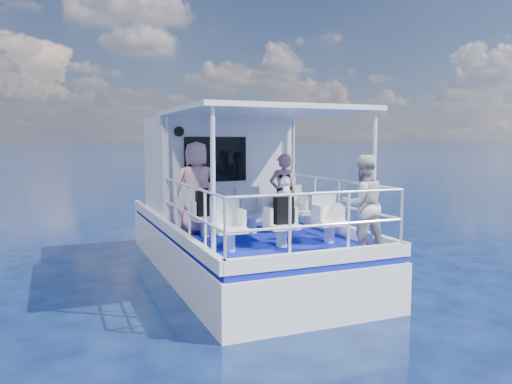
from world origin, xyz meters
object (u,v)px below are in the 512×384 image
backpack_center (284,210)px  panda (284,186)px  passenger_port_fwd (197,188)px  passenger_stbd_aft (363,205)px

backpack_center → panda: panda is taller
passenger_port_fwd → backpack_center: passenger_port_fwd is taller
panda → passenger_port_fwd: bearing=120.0°
passenger_port_fwd → backpack_center: bearing=124.5°
passenger_port_fwd → passenger_stbd_aft: 3.20m
backpack_center → panda: 0.40m
passenger_port_fwd → passenger_stbd_aft: (1.88, -2.59, -0.10)m
passenger_port_fwd → backpack_center: size_ratio=3.83×
backpack_center → passenger_stbd_aft: bearing=-44.0°
passenger_stbd_aft → backpack_center: passenger_stbd_aft is taller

